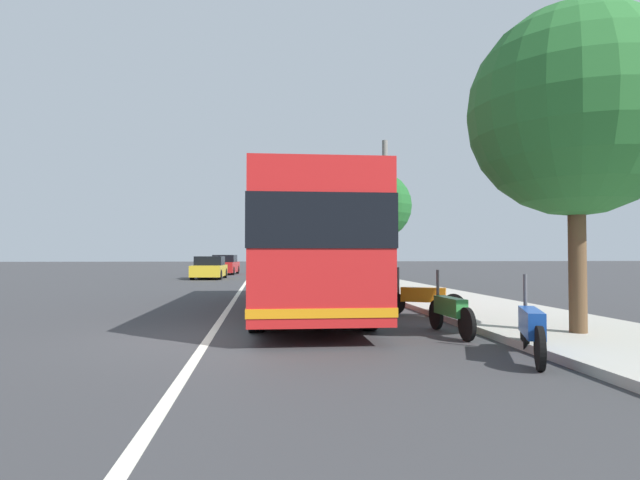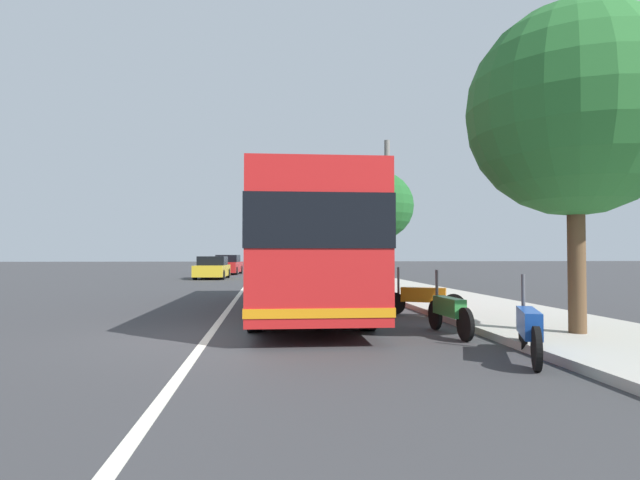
# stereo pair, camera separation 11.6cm
# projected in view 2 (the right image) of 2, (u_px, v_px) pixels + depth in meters

# --- Properties ---
(ground_plane) EXTENTS (220.00, 220.00, 0.00)m
(ground_plane) POSITION_uv_depth(u_px,v_px,m) (207.00, 338.00, 9.58)
(ground_plane) COLOR #38383A
(sidewalk_curb) EXTENTS (110.00, 3.60, 0.14)m
(sidewalk_curb) POSITION_uv_depth(u_px,v_px,m) (417.00, 292.00, 20.23)
(sidewalk_curb) COLOR #B2ADA3
(sidewalk_curb) RESTS_ON ground
(lane_divider_line) EXTENTS (110.00, 0.16, 0.01)m
(lane_divider_line) POSITION_uv_depth(u_px,v_px,m) (239.00, 295.00, 19.52)
(lane_divider_line) COLOR silver
(lane_divider_line) RESTS_ON ground
(coach_bus) EXTENTS (11.75, 2.76, 3.24)m
(coach_bus) POSITION_uv_depth(u_px,v_px,m) (303.00, 246.00, 14.23)
(coach_bus) COLOR red
(coach_bus) RESTS_ON ground
(motorcycle_by_tree) EXTENTS (2.04, 0.86, 1.25)m
(motorcycle_by_tree) POSITION_uv_depth(u_px,v_px,m) (529.00, 328.00, 7.61)
(motorcycle_by_tree) COLOR black
(motorcycle_by_tree) RESTS_ON ground
(motorcycle_nearest_curb) EXTENTS (2.08, 0.29, 1.26)m
(motorcycle_nearest_curb) POSITION_uv_depth(u_px,v_px,m) (449.00, 311.00, 9.93)
(motorcycle_nearest_curb) COLOR black
(motorcycle_nearest_curb) RESTS_ON ground
(motorcycle_far_end) EXTENTS (0.95, 1.93, 1.24)m
(motorcycle_far_end) POSITION_uv_depth(u_px,v_px,m) (423.00, 298.00, 13.03)
(motorcycle_far_end) COLOR black
(motorcycle_far_end) RESTS_ON ground
(car_oncoming) EXTENTS (4.41, 2.15, 1.56)m
(car_oncoming) POSITION_uv_depth(u_px,v_px,m) (228.00, 265.00, 40.84)
(car_oncoming) COLOR red
(car_oncoming) RESTS_ON ground
(car_ahead_same_lane) EXTENTS (4.08, 2.09, 1.46)m
(car_ahead_same_lane) POSITION_uv_depth(u_px,v_px,m) (212.00, 268.00, 33.16)
(car_ahead_same_lane) COLOR gold
(car_ahead_same_lane) RESTS_ON ground
(roadside_tree_near_camera) EXTENTS (3.91, 3.91, 6.19)m
(roadside_tree_near_camera) POSITION_uv_depth(u_px,v_px,m) (574.00, 111.00, 9.40)
(roadside_tree_near_camera) COLOR brown
(roadside_tree_near_camera) RESTS_ON ground
(roadside_tree_mid_block) EXTENTS (3.17, 3.17, 5.46)m
(roadside_tree_mid_block) POSITION_uv_depth(u_px,v_px,m) (380.00, 206.00, 23.81)
(roadside_tree_mid_block) COLOR brown
(roadside_tree_mid_block) RESTS_ON ground
(roadside_tree_far_block) EXTENTS (2.81, 2.81, 6.07)m
(roadside_tree_far_block) POSITION_uv_depth(u_px,v_px,m) (378.00, 205.00, 31.15)
(roadside_tree_far_block) COLOR brown
(roadside_tree_far_block) RESTS_ON ground
(utility_pole) EXTENTS (0.28, 0.28, 7.37)m
(utility_pole) POSITION_uv_depth(u_px,v_px,m) (387.00, 213.00, 25.66)
(utility_pole) COLOR slate
(utility_pole) RESTS_ON ground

